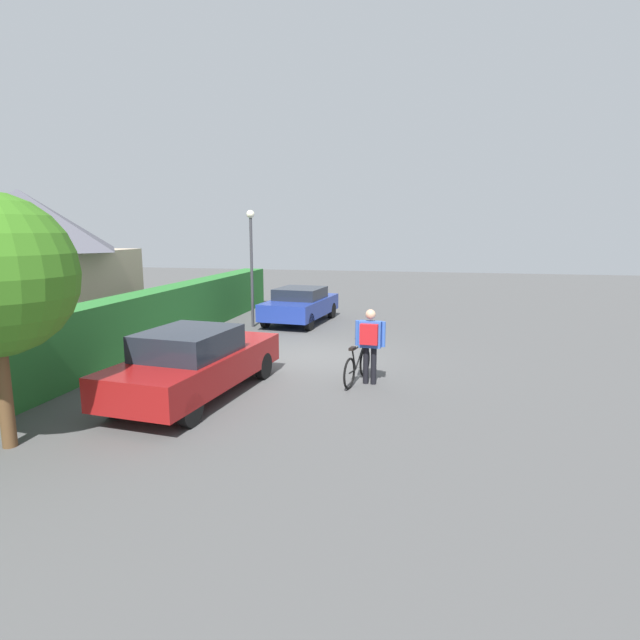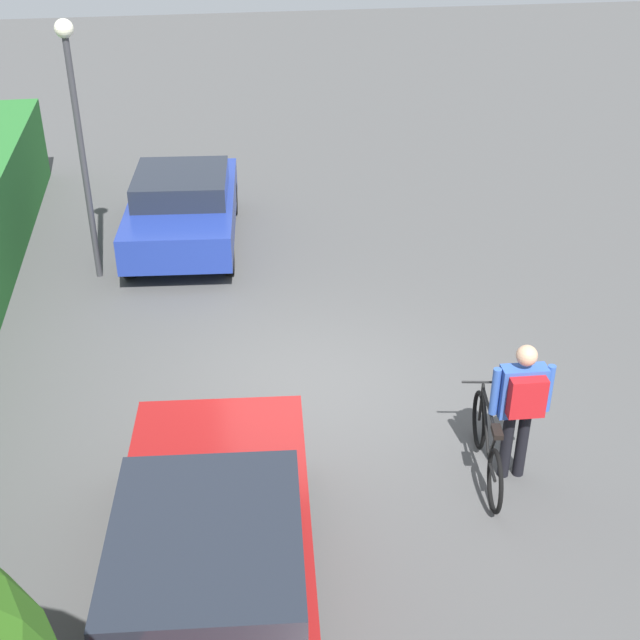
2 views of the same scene
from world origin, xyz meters
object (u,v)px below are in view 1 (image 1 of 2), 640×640
Objects in this scene: parked_car_far at (300,304)px; street_lamp at (251,252)px; parked_car_near at (195,362)px; bicycle at (357,366)px; person_rider at (370,339)px.

street_lamp is (-1.15, 1.47, 1.98)m from parked_car_far.
bicycle is at bearing -61.50° from parked_car_near.
parked_car_near is 3.60m from bicycle.
street_lamp is (6.07, 4.91, 1.63)m from person_rider.
person_rider is at bearing -141.06° from street_lamp.
bicycle is at bearing -142.28° from street_lamp.
parked_car_near reaches higher than parked_car_far.
person_rider is at bearing -109.08° from bicycle.
parked_car_far is at bearing 25.44° from person_rider.
parked_car_near is at bearing 179.96° from parked_car_far.
parked_car_far reaches higher than bicycle.
parked_car_near is 1.15× the size of parked_car_far.
parked_car_far is at bearing -0.04° from parked_car_near.
parked_car_far is 8.00m from person_rider.
parked_car_near is at bearing 118.50° from bicycle.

